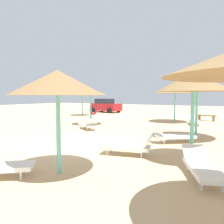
{
  "coord_description": "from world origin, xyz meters",
  "views": [
    {
      "loc": [
        5.95,
        -6.99,
        2.08
      ],
      "look_at": [
        0.0,
        3.0,
        1.2
      ],
      "focal_mm": 34.45,
      "sensor_mm": 36.0,
      "label": 1
    }
  ],
  "objects": [
    {
      "name": "parasol_1",
      "position": [
        4.18,
        3.9,
        2.63
      ],
      "size": [
        3.12,
        3.12,
        2.89
      ],
      "color": "#6BC6BC",
      "rests_on": "ground"
    },
    {
      "name": "lounger_6",
      "position": [
        3.15,
        9.3,
        0.31
      ],
      "size": [
        1.17,
        2.01,
        0.65
      ],
      "color": "white",
      "rests_on": "ground"
    },
    {
      "name": "parasol_3",
      "position": [
        1.83,
        -2.86,
        2.41
      ],
      "size": [
        2.49,
        2.49,
        2.76
      ],
      "color": "#6BC6BC",
      "rests_on": "ground"
    },
    {
      "name": "lounger_1",
      "position": [
        3.45,
        2.43,
        0.33
      ],
      "size": [
        1.84,
        1.65,
        0.81
      ],
      "color": "white",
      "rests_on": "ground"
    },
    {
      "name": "parasol_5",
      "position": [
        -3.22,
        5.44,
        2.34
      ],
      "size": [
        2.27,
        2.27,
        2.63
      ],
      "color": "#6BC6BC",
      "rests_on": "ground"
    },
    {
      "name": "parasol_7",
      "position": [
        -8.33,
        10.87,
        2.5
      ],
      "size": [
        2.21,
        2.21,
        2.81
      ],
      "color": "#6BC6BC",
      "rests_on": "ground"
    },
    {
      "name": "bench_0",
      "position": [
        3.62,
        12.24,
        0.35
      ],
      "size": [
        1.53,
        0.52,
        0.49
      ],
      "color": "brown",
      "rests_on": "ground"
    },
    {
      "name": "lounger_2",
      "position": [
        2.68,
        -0.32,
        0.33
      ],
      "size": [
        1.94,
        1.06,
        0.81
      ],
      "color": "white",
      "rests_on": "ground"
    },
    {
      "name": "parked_car",
      "position": [
        -8.61,
        15.85,
        0.82
      ],
      "size": [
        4.21,
        2.45,
        1.72
      ],
      "color": "#B21E23",
      "rests_on": "ground"
    },
    {
      "name": "lounger_0",
      "position": [
        5.19,
        -1.29,
        0.31
      ],
      "size": [
        1.37,
        2.0,
        0.67
      ],
      "color": "white",
      "rests_on": "ground"
    },
    {
      "name": "ground_plane",
      "position": [
        0.0,
        0.0,
        0.0
      ],
      "size": [
        80.0,
        80.0,
        0.0
      ],
      "primitive_type": "plane",
      "color": "#D1B284"
    },
    {
      "name": "parasol_2",
      "position": [
        4.69,
        0.06,
        2.51
      ],
      "size": [
        2.22,
        2.22,
        2.82
      ],
      "color": "#6BC6BC",
      "rests_on": "ground"
    },
    {
      "name": "lounger_5",
      "position": [
        -2.04,
        3.52,
        0.32
      ],
      "size": [
        1.94,
        1.53,
        0.73
      ],
      "color": "white",
      "rests_on": "ground"
    },
    {
      "name": "parasol_6",
      "position": [
        1.56,
        10.05,
        2.55
      ],
      "size": [
        3.11,
        3.11,
        2.83
      ],
      "color": "#6BC6BC",
      "rests_on": "ground"
    }
  ]
}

